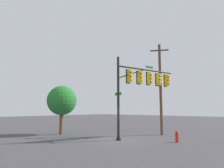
{
  "coord_description": "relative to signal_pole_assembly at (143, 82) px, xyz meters",
  "views": [
    {
      "loc": [
        -12.25,
        -10.36,
        2.43
      ],
      "look_at": [
        -0.36,
        0.36,
        4.46
      ],
      "focal_mm": 31.9,
      "sensor_mm": 36.0,
      "label": 1
    }
  ],
  "objects": [
    {
      "name": "utility_pole",
      "position": [
        2.77,
        -0.18,
        -0.25
      ],
      "size": [
        1.03,
        1.6,
        8.91
      ],
      "color": "brown",
      "rests_on": "ground_plane"
    },
    {
      "name": "ground_plane",
      "position": [
        -2.6,
        0.73,
        -4.86
      ],
      "size": [
        120.0,
        120.0,
        0.0
      ],
      "primitive_type": "plane",
      "color": "#424043"
    },
    {
      "name": "signal_pole_assembly",
      "position": [
        0.0,
        0.0,
        0.0
      ],
      "size": [
        6.33,
        2.31,
        6.73
      ],
      "color": "black",
      "rests_on": "ground_plane"
    },
    {
      "name": "tree_near",
      "position": [
        -3.49,
        7.3,
        -1.58
      ],
      "size": [
        2.91,
        2.91,
        4.76
      ],
      "color": "brown",
      "rests_on": "ground_plane"
    },
    {
      "name": "fire_hydrant",
      "position": [
        -0.41,
        -3.1,
        -4.45
      ],
      "size": [
        0.33,
        0.24,
        0.83
      ],
      "color": "red",
      "rests_on": "ground_plane"
    }
  ]
}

